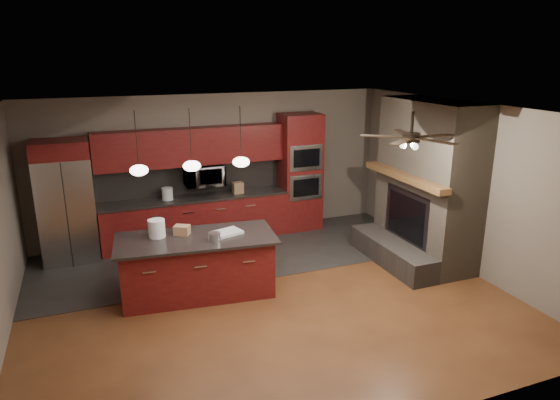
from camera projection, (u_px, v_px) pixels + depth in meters
name	position (u px, v px, depth m)	size (l,w,h in m)	color
ground	(267.00, 298.00, 7.52)	(7.00, 7.00, 0.00)	brown
ceiling	(266.00, 111.00, 6.72)	(7.00, 6.00, 0.02)	white
back_wall	(215.00, 166.00, 9.80)	(7.00, 0.02, 2.80)	slate
right_wall	(463.00, 186.00, 8.34)	(0.02, 6.00, 2.80)	slate
slate_tile_patch	(234.00, 254.00, 9.13)	(7.00, 2.40, 0.01)	#2C2A28
fireplace_column	(425.00, 189.00, 8.56)	(1.30, 2.10, 2.80)	brown
back_cabinetry	(195.00, 197.00, 9.55)	(3.59, 0.64, 2.20)	maroon
oven_tower	(300.00, 172.00, 10.17)	(0.80, 0.63, 2.38)	maroon
microwave	(204.00, 175.00, 9.51)	(0.73, 0.41, 0.50)	silver
refrigerator	(66.00, 202.00, 8.60)	(0.92, 0.75, 2.15)	silver
kitchen_island	(197.00, 265.00, 7.52)	(2.45, 1.31, 0.92)	maroon
white_bucket	(157.00, 228.00, 7.37)	(0.25, 0.25, 0.27)	white
paint_can	(215.00, 237.00, 7.24)	(0.18, 0.18, 0.12)	#BCBCC1
paint_tray	(227.00, 233.00, 7.52)	(0.43, 0.30, 0.04)	silver
cardboard_box	(182.00, 230.00, 7.48)	(0.22, 0.16, 0.14)	#AC7A59
counter_bucket	(167.00, 194.00, 9.29)	(0.20, 0.20, 0.23)	silver
counter_box	(238.00, 188.00, 9.72)	(0.20, 0.15, 0.22)	#8D6B48
pendant_left	(139.00, 170.00, 7.01)	(0.26, 0.26, 0.92)	black
pendant_center	(192.00, 166.00, 7.27)	(0.26, 0.26, 0.92)	black
pendant_right	(241.00, 162.00, 7.53)	(0.26, 0.26, 0.92)	black
ceiling_fan	(411.00, 137.00, 6.73)	(1.27, 1.33, 0.41)	black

